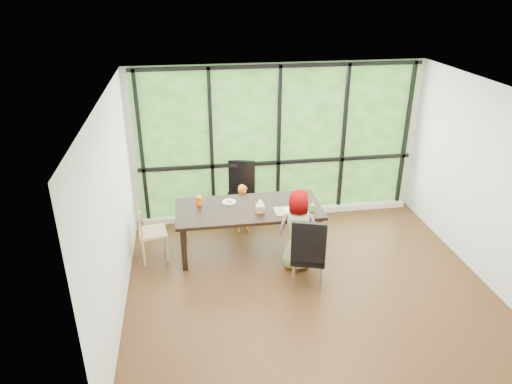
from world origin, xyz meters
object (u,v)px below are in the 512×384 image
at_px(orange_cup, 199,201).
at_px(tissue_box, 260,209).
at_px(dining_table, 249,229).
at_px(plate_near, 292,210).
at_px(plate_far, 229,202).
at_px(child_toddler, 244,209).
at_px(child_older, 299,230).
at_px(chair_window_leather, 240,194).
at_px(chair_end_beech, 153,232).
at_px(chair_interior_leather, 309,251).
at_px(green_cup, 312,208).

distance_m(orange_cup, tissue_box, 0.97).
relative_size(dining_table, plate_near, 8.71).
bearing_deg(plate_far, child_toddler, 54.21).
height_order(dining_table, child_older, child_older).
relative_size(child_toddler, child_older, 0.69).
bearing_deg(orange_cup, tissue_box, -22.79).
distance_m(child_toddler, orange_cup, 0.92).
xyz_separation_m(chair_window_leather, tissue_box, (0.17, -1.12, 0.26)).
bearing_deg(chair_end_beech, dining_table, -98.04).
bearing_deg(chair_window_leather, child_older, -48.22).
bearing_deg(chair_interior_leather, chair_end_beech, -7.77).
distance_m(chair_end_beech, child_toddler, 1.58).
bearing_deg(green_cup, tissue_box, 172.89).
bearing_deg(dining_table, tissue_box, -46.92).
xyz_separation_m(child_toddler, plate_near, (0.63, -0.81, 0.33)).
xyz_separation_m(plate_far, tissue_box, (0.43, -0.39, 0.05)).
distance_m(dining_table, child_older, 0.90).
relative_size(plate_near, green_cup, 2.35).
xyz_separation_m(chair_end_beech, plate_far, (1.19, 0.23, 0.31)).
relative_size(chair_interior_leather, tissue_box, 8.58).
bearing_deg(child_older, orange_cup, -20.14).
relative_size(child_toddler, green_cup, 7.88).
bearing_deg(chair_interior_leather, orange_cup, -23.27).
bearing_deg(chair_window_leather, plate_near, -42.65).
xyz_separation_m(chair_interior_leather, child_older, (-0.03, 0.45, 0.08)).
bearing_deg(tissue_box, child_older, -38.73).
distance_m(plate_far, tissue_box, 0.58).
xyz_separation_m(dining_table, plate_near, (0.63, -0.20, 0.38)).
bearing_deg(child_toddler, plate_near, -63.17).
height_order(child_older, plate_far, child_older).
distance_m(dining_table, chair_interior_leather, 1.24).
bearing_deg(orange_cup, plate_far, 2.14).
relative_size(dining_table, tissue_box, 17.59).
xyz_separation_m(child_toddler, tissue_box, (0.15, -0.77, 0.38)).
xyz_separation_m(chair_window_leather, child_toddler, (0.02, -0.35, -0.11)).
xyz_separation_m(chair_window_leather, chair_interior_leather, (0.70, -1.97, 0.00)).
xyz_separation_m(plate_near, green_cup, (0.30, -0.06, 0.05)).
bearing_deg(orange_cup, plate_near, -16.65).
bearing_deg(green_cup, orange_cup, 164.21).
relative_size(chair_end_beech, tissue_box, 7.15).
height_order(plate_far, green_cup, green_cup).
xyz_separation_m(dining_table, tissue_box, (0.15, -0.16, 0.43)).
relative_size(plate_far, plate_near, 0.85).
relative_size(chair_end_beech, child_toddler, 1.05).
height_order(orange_cup, green_cup, orange_cup).
height_order(child_toddler, tissue_box, tissue_box).
relative_size(chair_interior_leather, child_older, 0.88).
distance_m(chair_end_beech, orange_cup, 0.84).
bearing_deg(green_cup, dining_table, 164.31).
xyz_separation_m(child_toddler, child_older, (0.65, -1.17, 0.19)).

